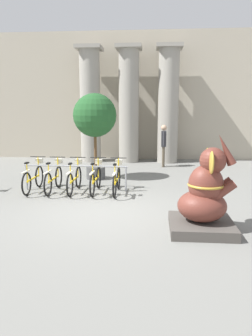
# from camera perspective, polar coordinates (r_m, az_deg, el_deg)

# --- Properties ---
(ground_plane) EXTENTS (60.00, 60.00, 0.00)m
(ground_plane) POSITION_cam_1_polar(r_m,az_deg,el_deg) (7.87, -3.82, -7.63)
(ground_plane) COLOR slate
(building_facade) EXTENTS (20.00, 0.20, 6.00)m
(building_facade) POSITION_cam_1_polar(r_m,az_deg,el_deg) (16.05, 0.78, 12.35)
(building_facade) COLOR #B2A893
(building_facade) RESTS_ON ground_plane
(column_left) EXTENTS (1.14, 1.14, 5.16)m
(column_left) POSITION_cam_1_polar(r_m,az_deg,el_deg) (15.29, -6.26, 10.98)
(column_left) COLOR gray
(column_left) RESTS_ON ground_plane
(column_middle) EXTENTS (1.14, 1.14, 5.16)m
(column_middle) POSITION_cam_1_polar(r_m,az_deg,el_deg) (15.05, 0.49, 11.05)
(column_middle) COLOR gray
(column_middle) RESTS_ON ground_plane
(column_right) EXTENTS (1.14, 1.14, 5.16)m
(column_right) POSITION_cam_1_polar(r_m,az_deg,el_deg) (15.02, 7.37, 10.97)
(column_right) COLOR gray
(column_right) RESTS_ON ground_plane
(bike_rack) EXTENTS (3.10, 0.05, 0.77)m
(bike_rack) POSITION_cam_1_polar(r_m,az_deg,el_deg) (9.80, -8.80, -0.60)
(bike_rack) COLOR gray
(bike_rack) RESTS_ON ground_plane
(bicycle_0) EXTENTS (0.48, 1.72, 0.98)m
(bicycle_0) POSITION_cam_1_polar(r_m,az_deg,el_deg) (10.12, -15.80, -1.61)
(bicycle_0) COLOR black
(bicycle_0) RESTS_ON ground_plane
(bicycle_1) EXTENTS (0.48, 1.72, 0.98)m
(bicycle_1) POSITION_cam_1_polar(r_m,az_deg,el_deg) (9.90, -12.45, -1.73)
(bicycle_1) COLOR black
(bicycle_1) RESTS_ON ground_plane
(bicycle_2) EXTENTS (0.48, 1.72, 0.98)m
(bicycle_2) POSITION_cam_1_polar(r_m,az_deg,el_deg) (9.73, -8.93, -1.81)
(bicycle_2) COLOR black
(bicycle_2) RESTS_ON ground_plane
(bicycle_3) EXTENTS (0.48, 1.72, 0.98)m
(bicycle_3) POSITION_cam_1_polar(r_m,az_deg,el_deg) (9.62, -5.28, -1.87)
(bicycle_3) COLOR black
(bicycle_3) RESTS_ON ground_plane
(bicycle_4) EXTENTS (0.48, 1.72, 0.98)m
(bicycle_4) POSITION_cam_1_polar(r_m,az_deg,el_deg) (9.49, -1.61, -2.00)
(bicycle_4) COLOR black
(bicycle_4) RESTS_ON ground_plane
(elephant_statue) EXTENTS (1.26, 1.26, 1.97)m
(elephant_statue) POSITION_cam_1_polar(r_m,az_deg,el_deg) (6.69, 13.54, -5.22)
(elephant_statue) COLOR #4C4742
(elephant_statue) RESTS_ON ground_plane
(person_pedestrian) EXTENTS (0.23, 0.47, 1.76)m
(person_pedestrian) POSITION_cam_1_polar(r_m,az_deg,el_deg) (13.80, 6.58, 4.58)
(person_pedestrian) COLOR brown
(person_pedestrian) RESTS_ON ground_plane
(potted_tree) EXTENTS (1.48, 1.48, 2.94)m
(potted_tree) POSITION_cam_1_polar(r_m,az_deg,el_deg) (11.29, -5.44, 8.58)
(potted_tree) COLOR #4C4C4C
(potted_tree) RESTS_ON ground_plane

